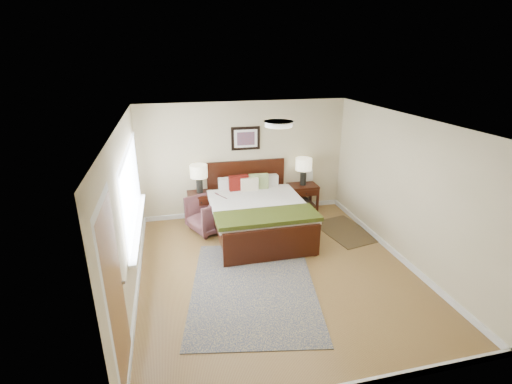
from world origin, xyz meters
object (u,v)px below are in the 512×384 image
lamp_left (199,173)px  armchair (209,214)px  rug_persian (253,287)px  nightstand_right (303,195)px  nightstand_left (200,199)px  lamp_right (304,166)px  bed (257,208)px

lamp_left → armchair: 0.89m
lamp_left → rug_persian: 2.94m
nightstand_right → rug_persian: nightstand_right is taller
nightstand_left → armchair: 0.53m
rug_persian → lamp_right: bearing=67.5°
lamp_left → armchair: lamp_left is taller
nightstand_left → armchair: bearing=-75.5°
nightstand_right → lamp_right: size_ratio=1.05×
armchair → nightstand_right: bearing=78.7°
lamp_left → nightstand_left: bearing=-90.0°
nightstand_left → nightstand_right: size_ratio=1.00×
rug_persian → armchair: bearing=112.0°
nightstand_left → lamp_right: bearing=0.5°
armchair → rug_persian: (0.42, -2.17, -0.35)m
lamp_left → lamp_right: (2.32, 0.00, -0.01)m
lamp_right → lamp_left: bearing=180.0°
rug_persian → bed: bearing=85.6°
nightstand_left → armchair: armchair is taller
bed → nightstand_right: (1.27, 0.87, -0.18)m
armchair → rug_persian: 2.24m
lamp_right → rug_persian: 3.38m
nightstand_left → lamp_right: 2.38m
rug_persian → nightstand_left: bearing=112.6°
nightstand_left → lamp_left: lamp_left is taller
lamp_left → lamp_right: size_ratio=1.00×
nightstand_right → lamp_right: lamp_right is taller
bed → armchair: size_ratio=2.88×
nightstand_left → armchair: (0.13, -0.49, -0.16)m
lamp_left → armchair: bearing=-76.1°
nightstand_left → armchair: size_ratio=0.82×
lamp_right → rug_persian: (-1.76, -2.68, -1.06)m
bed → nightstand_right: size_ratio=3.52×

